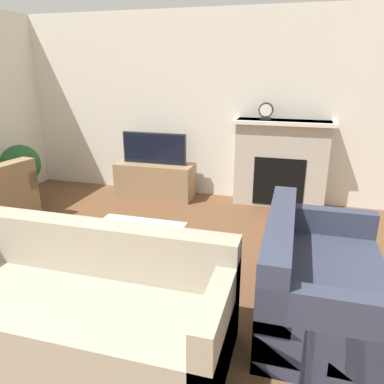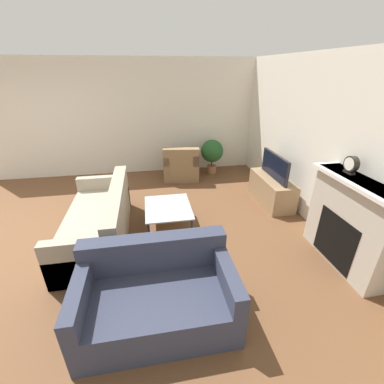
{
  "view_description": "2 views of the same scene",
  "coord_description": "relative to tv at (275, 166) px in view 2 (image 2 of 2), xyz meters",
  "views": [
    {
      "loc": [
        1.6,
        -0.49,
        1.92
      ],
      "look_at": [
        0.58,
        3.09,
        0.67
      ],
      "focal_mm": 35.0,
      "sensor_mm": 36.0,
      "label": 1
    },
    {
      "loc": [
        3.83,
        2.3,
        2.44
      ],
      "look_at": [
        0.44,
        2.89,
        0.78
      ],
      "focal_mm": 24.0,
      "sensor_mm": 36.0,
      "label": 2
    }
  ],
  "objects": [
    {
      "name": "coffee_table",
      "position": [
        0.59,
        -2.11,
        -0.4
      ],
      "size": [
        0.9,
        0.74,
        0.4
      ],
      "color": "#333338",
      "rests_on": "ground_plane"
    },
    {
      "name": "mantel_clock",
      "position": [
        1.6,
        0.16,
        0.59
      ],
      "size": [
        0.2,
        0.07,
        0.23
      ],
      "color": "#28231E",
      "rests_on": "fireplace"
    },
    {
      "name": "wall_back",
      "position": [
        0.45,
        0.35,
        0.59
      ],
      "size": [
        8.28,
        0.06,
        2.7
      ],
      "color": "silver",
      "rests_on": "ground_plane"
    },
    {
      "name": "couch_sectional",
      "position": [
        0.7,
        -3.19,
        -0.47
      ],
      "size": [
        2.1,
        0.9,
        0.82
      ],
      "color": "#9E937F",
      "rests_on": "ground_plane"
    },
    {
      "name": "tv",
      "position": [
        0.0,
        0.0,
        0.0
      ],
      "size": [
        0.99,
        0.06,
        0.47
      ],
      "color": "#232328",
      "rests_on": "tv_stand"
    },
    {
      "name": "ground_plane",
      "position": [
        0.45,
        -4.66,
        -0.76
      ],
      "size": [
        20.0,
        20.0,
        0.0
      ],
      "primitive_type": "plane",
      "color": "brown"
    },
    {
      "name": "wall_left",
      "position": [
        -2.22,
        -2.17,
        0.59
      ],
      "size": [
        0.06,
        7.98,
        2.7
      ],
      "color": "silver",
      "rests_on": "ground_plane"
    },
    {
      "name": "potted_plant",
      "position": [
        -1.76,
        -0.79,
        -0.21
      ],
      "size": [
        0.56,
        0.56,
        0.86
      ],
      "color": "#AD704C",
      "rests_on": "ground_plane"
    },
    {
      "name": "tv_stand",
      "position": [
        -0.0,
        0.0,
        -0.5
      ],
      "size": [
        1.19,
        0.47,
        0.53
      ],
      "color": "#997A56",
      "rests_on": "ground_plane"
    },
    {
      "name": "couch_loveseat",
      "position": [
        2.31,
        -2.38,
        -0.47
      ],
      "size": [
        0.94,
        1.58,
        0.82
      ],
      "rotation": [
        0.0,
        0.0,
        1.57
      ],
      "color": "#33384C",
      "rests_on": "ground_plane"
    },
    {
      "name": "armchair_by_window",
      "position": [
        -1.54,
        -1.6,
        -0.46
      ],
      "size": [
        0.87,
        0.92,
        0.82
      ],
      "rotation": [
        0.0,
        0.0,
        -1.72
      ],
      "color": "#8C704C",
      "rests_on": "ground_plane"
    },
    {
      "name": "fireplace",
      "position": [
        1.85,
        0.16,
        -0.12
      ],
      "size": [
        1.39,
        0.38,
        1.23
      ],
      "color": "#BCB2A3",
      "rests_on": "ground_plane"
    }
  ]
}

